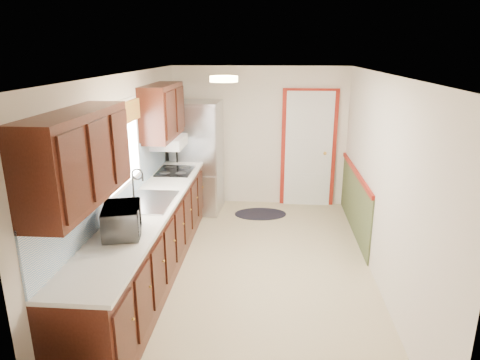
# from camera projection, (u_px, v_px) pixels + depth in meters

# --- Properties ---
(room_shell) EXTENTS (3.20, 5.20, 2.52)m
(room_shell) POSITION_uv_depth(u_px,v_px,m) (252.00, 178.00, 5.05)
(room_shell) COLOR tan
(room_shell) RESTS_ON ground
(kitchen_run) EXTENTS (0.63, 4.00, 2.20)m
(kitchen_run) POSITION_uv_depth(u_px,v_px,m) (145.00, 215.00, 4.98)
(kitchen_run) COLOR #34130B
(kitchen_run) RESTS_ON ground
(back_wall_trim) EXTENTS (1.12, 2.30, 2.08)m
(back_wall_trim) POSITION_uv_depth(u_px,v_px,m) (318.00, 159.00, 7.17)
(back_wall_trim) COLOR maroon
(back_wall_trim) RESTS_ON ground
(ceiling_fixture) EXTENTS (0.30, 0.30, 0.06)m
(ceiling_fixture) POSITION_uv_depth(u_px,v_px,m) (224.00, 79.00, 4.54)
(ceiling_fixture) COLOR #FFD88C
(ceiling_fixture) RESTS_ON room_shell
(microwave) EXTENTS (0.41, 0.57, 0.35)m
(microwave) POSITION_uv_depth(u_px,v_px,m) (122.00, 217.00, 4.12)
(microwave) COLOR white
(microwave) RESTS_ON kitchen_run
(refrigerator) EXTENTS (0.81, 0.79, 1.85)m
(refrigerator) POSITION_uv_depth(u_px,v_px,m) (198.00, 157.00, 7.16)
(refrigerator) COLOR #B7B7BC
(refrigerator) RESTS_ON ground
(rug) EXTENTS (0.92, 0.64, 0.01)m
(rug) POSITION_uv_depth(u_px,v_px,m) (260.00, 214.00, 7.20)
(rug) COLOR black
(rug) RESTS_ON ground
(cooktop) EXTENTS (0.50, 0.60, 0.02)m
(cooktop) POSITION_uv_depth(u_px,v_px,m) (175.00, 171.00, 6.28)
(cooktop) COLOR black
(cooktop) RESTS_ON kitchen_run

